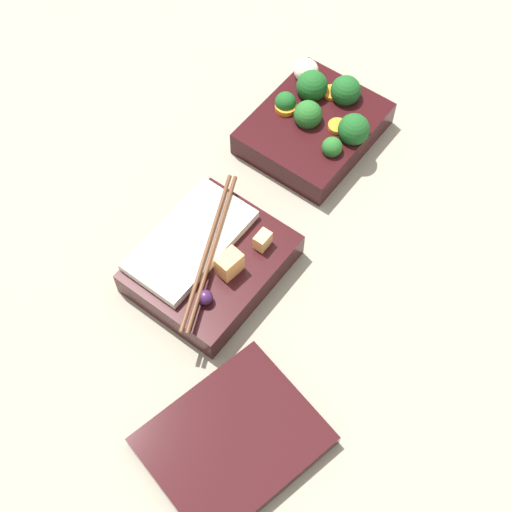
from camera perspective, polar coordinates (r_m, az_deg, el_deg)
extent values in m
plane|color=gray|center=(0.92, -0.21, 4.95)|extent=(3.00, 3.00, 0.00)
cube|color=black|center=(0.97, 4.63, 10.13)|extent=(0.18, 0.14, 0.04)
sphere|color=#19511E|center=(0.98, 4.50, 13.40)|extent=(0.04, 0.04, 0.04)
sphere|color=#19511E|center=(0.96, 2.37, 12.18)|extent=(0.03, 0.03, 0.03)
sphere|color=#236023|center=(0.92, 6.10, 8.65)|extent=(0.03, 0.03, 0.03)
sphere|color=#19511E|center=(0.93, 7.82, 10.00)|extent=(0.04, 0.04, 0.04)
sphere|color=#19511E|center=(0.98, 7.19, 12.98)|extent=(0.04, 0.04, 0.04)
sphere|color=#236023|center=(0.95, 4.37, 11.11)|extent=(0.04, 0.04, 0.04)
cylinder|color=orange|center=(0.99, 6.32, 12.77)|extent=(0.03, 0.03, 0.01)
cylinder|color=orange|center=(0.95, 6.53, 10.28)|extent=(0.03, 0.03, 0.01)
cylinder|color=orange|center=(0.96, 2.39, 11.83)|extent=(0.03, 0.03, 0.01)
sphere|color=beige|center=(1.00, 4.04, 14.57)|extent=(0.03, 0.03, 0.03)
cube|color=black|center=(0.85, -3.59, -0.65)|extent=(0.18, 0.14, 0.04)
cube|color=silver|center=(0.84, -5.30, 1.28)|extent=(0.16, 0.08, 0.01)
cube|color=#EAB266|center=(0.83, 0.54, 1.27)|extent=(0.02, 0.01, 0.02)
cube|color=#F4A356|center=(0.81, -2.14, -0.64)|extent=(0.03, 0.02, 0.03)
sphere|color=#381942|center=(0.79, -4.09, -3.31)|extent=(0.02, 0.02, 0.02)
cylinder|color=#56331E|center=(0.82, -3.95, 0.56)|extent=(0.20, 0.09, 0.01)
cylinder|color=#56331E|center=(0.82, -3.48, 0.46)|extent=(0.20, 0.09, 0.01)
cube|color=black|center=(0.77, -1.85, -14.57)|extent=(0.20, 0.18, 0.02)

